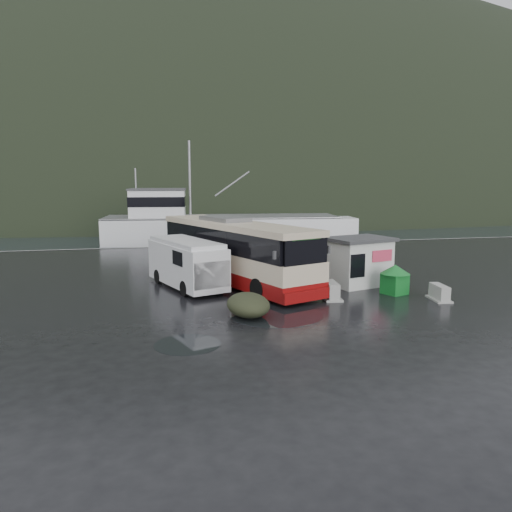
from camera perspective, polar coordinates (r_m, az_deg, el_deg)
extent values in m
plane|color=black|center=(26.59, 0.93, -4.37)|extent=(160.00, 160.00, 0.00)
cube|color=black|center=(135.46, -9.95, 6.10)|extent=(300.00, 180.00, 0.02)
cube|color=#999993|center=(45.99, -4.84, 1.20)|extent=(160.00, 0.60, 1.50)
ellipsoid|color=black|center=(275.72, -9.20, 7.43)|extent=(780.00, 540.00, 570.00)
cylinder|color=black|center=(22.66, 2.32, -6.70)|extent=(4.22, 4.22, 0.01)
cylinder|color=black|center=(18.91, -7.83, -9.96)|extent=(2.48, 2.48, 0.01)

